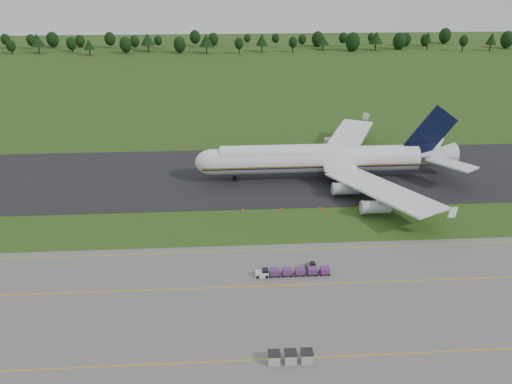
{
  "coord_description": "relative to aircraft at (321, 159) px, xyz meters",
  "views": [
    {
      "loc": [
        -6.94,
        -95.3,
        53.58
      ],
      "look_at": [
        -1.1,
        2.0,
        7.36
      ],
      "focal_mm": 35.0,
      "sensor_mm": 36.0,
      "label": 1
    }
  ],
  "objects": [
    {
      "name": "uld_row",
      "position": [
        -15.94,
        -65.72,
        -4.63
      ],
      "size": [
        6.58,
        1.78,
        1.76
      ],
      "color": "#AAAAAA",
      "rests_on": "apron"
    },
    {
      "name": "taxiway",
      "position": [
        -17.28,
        2.91,
        -5.54
      ],
      "size": [
        300.0,
        40.0,
        0.08
      ],
      "primitive_type": "cube",
      "color": "black",
      "rests_on": "ground"
    },
    {
      "name": "aircraft",
      "position": [
        0.0,
        0.0,
        0.0
      ],
      "size": [
        69.0,
        67.81,
        19.53
      ],
      "color": "white",
      "rests_on": "ground"
    },
    {
      "name": "tree_line",
      "position": [
        -0.01,
        194.84,
        0.96
      ],
      "size": [
        529.27,
        20.61,
        11.89
      ],
      "color": "black",
      "rests_on": "ground"
    },
    {
      "name": "ground",
      "position": [
        -17.28,
        -25.09,
        -5.58
      ],
      "size": [
        600.0,
        600.0,
        0.0
      ],
      "primitive_type": "plane",
      "color": "#274514",
      "rests_on": "ground"
    },
    {
      "name": "edge_markers",
      "position": [
        -7.56,
        -18.06,
        -5.3
      ],
      "size": [
        27.63,
        0.3,
        0.6
      ],
      "color": "#FF5B08",
      "rests_on": "ground"
    },
    {
      "name": "utility_cart",
      "position": [
        -9.17,
        -42.12,
        -5.01
      ],
      "size": [
        2.0,
        1.33,
        1.05
      ],
      "color": "#333727",
      "rests_on": "apron"
    },
    {
      "name": "apron_markings",
      "position": [
        -17.28,
        -52.07,
        -5.51
      ],
      "size": [
        300.0,
        30.2,
        0.01
      ],
      "color": "#CC9C0C",
      "rests_on": "apron"
    },
    {
      "name": "baggage_train",
      "position": [
        -13.01,
        -44.06,
        -4.76
      ],
      "size": [
        13.82,
        1.47,
        1.41
      ],
      "color": "silver",
      "rests_on": "apron"
    },
    {
      "name": "apron",
      "position": [
        -17.28,
        -59.09,
        -5.55
      ],
      "size": [
        300.0,
        52.0,
        0.06
      ],
      "primitive_type": "cube",
      "color": "#60605C",
      "rests_on": "ground"
    }
  ]
}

